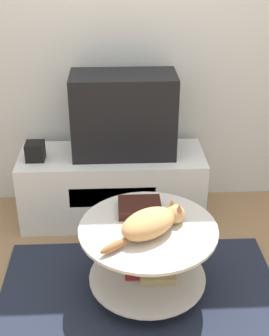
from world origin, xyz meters
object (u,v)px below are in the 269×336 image
at_px(tv, 124,115).
at_px(speaker, 35,151).
at_px(dvd_box, 140,207).
at_px(cat, 151,223).

distance_m(tv, speaker, 0.62).
height_order(speaker, dvd_box, speaker).
xyz_separation_m(tv, cat, (0.11, -0.87, -0.25)).
bearing_deg(tv, cat, -82.53).
bearing_deg(cat, tv, 61.65).
bearing_deg(dvd_box, speaker, 138.27).
xyz_separation_m(dvd_box, cat, (0.04, -0.21, 0.04)).
bearing_deg(dvd_box, tv, 96.03).
bearing_deg(tv, dvd_box, -83.97).
bearing_deg(cat, speaker, 95.37).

